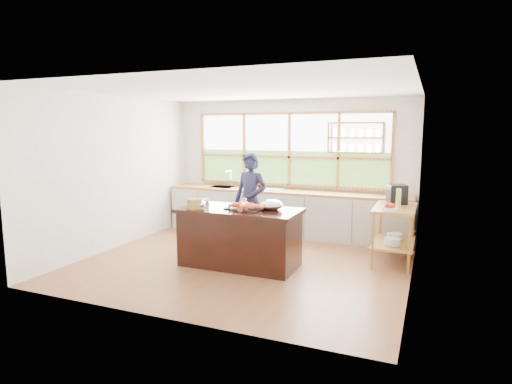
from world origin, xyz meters
The scene contains 18 objects.
ground_plane centered at (0.00, 0.00, 0.00)m, with size 5.00×5.00×0.00m, color brown.
room_shell centered at (0.02, 0.51, 1.75)m, with size 5.02×4.52×2.71m.
back_counter centered at (-0.02, 1.94, 0.45)m, with size 4.90×0.63×0.90m.
right_shelf_unit centered at (2.19, 0.89, 0.60)m, with size 0.62×1.10×0.90m.
island centered at (0.00, -0.20, 0.45)m, with size 1.85×0.90×0.90m.
cook centered at (-0.22, 0.75, 0.85)m, with size 0.62×0.41×1.71m, color #1E203D.
potted_plant centered at (-0.56, 2.00, 1.04)m, with size 0.14×0.10×0.27m, color slate.
cutting_board centered at (-0.24, 1.94, 0.91)m, with size 0.40×0.30×0.01m, color #71C647.
espresso_machine centered at (2.19, 1.19, 1.06)m, with size 0.28×0.30×0.32m, color black.
wine_bottle centered at (2.24, 0.81, 1.05)m, with size 0.08×0.08×0.30m, color #9FB054.
fruit_bowl centered at (2.14, 0.52, 0.94)m, with size 0.25×0.25×0.11m.
slate_board centered at (0.09, -0.19, 0.91)m, with size 0.55×0.40×0.02m, color black.
lobster_pile centered at (0.12, -0.22, 0.96)m, with size 0.52×0.48×0.08m.
mixing_bowl_left centered at (-0.64, -0.39, 0.96)m, with size 0.29×0.29×0.14m, color silver.
mixing_bowl_right centered at (0.48, -0.09, 0.97)m, with size 0.35×0.35×0.17m, color silver.
wine_glass centered at (0.20, -0.47, 1.06)m, with size 0.08×0.08×0.22m.
wicker_basket centered at (-0.65, -0.45, 0.98)m, with size 0.24×0.24×0.15m, color #A06D43.
parchment_roll centered at (-0.76, -0.03, 0.94)m, with size 0.08×0.08×0.30m, color white.
Camera 1 is at (2.70, -6.06, 2.11)m, focal length 30.00 mm.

